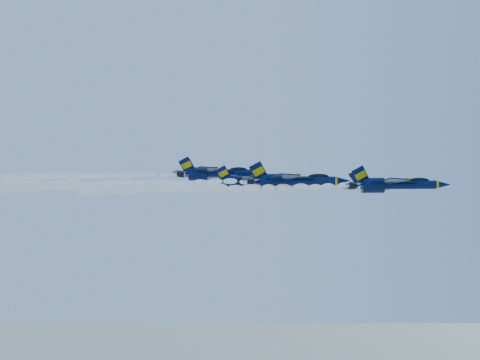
{
  "coord_description": "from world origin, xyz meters",
  "views": [
    {
      "loc": [
        0.04,
        -87.39,
        138.89
      ],
      "look_at": [
        -3.47,
        -0.42,
        153.34
      ],
      "focal_mm": 35.0,
      "sensor_mm": 36.0,
      "label": 1
    }
  ],
  "objects_px": {
    "jet_third": "(250,181)",
    "jet_second": "(292,181)",
    "jet_fourth": "(216,173)",
    "jet_lead": "(393,185)"
  },
  "relations": [
    {
      "from": "jet_lead",
      "to": "jet_second",
      "type": "distance_m",
      "value": 16.9
    },
    {
      "from": "jet_second",
      "to": "jet_lead",
      "type": "bearing_deg",
      "value": -18.17
    },
    {
      "from": "jet_third",
      "to": "jet_fourth",
      "type": "xyz_separation_m",
      "value": [
        -7.73,
        9.36,
        3.31
      ]
    },
    {
      "from": "jet_lead",
      "to": "jet_third",
      "type": "xyz_separation_m",
      "value": [
        -23.46,
        14.58,
        3.15
      ]
    },
    {
      "from": "jet_lead",
      "to": "jet_second",
      "type": "relative_size",
      "value": 0.91
    },
    {
      "from": "jet_third",
      "to": "jet_fourth",
      "type": "bearing_deg",
      "value": 129.55
    },
    {
      "from": "jet_third",
      "to": "jet_second",
      "type": "bearing_deg",
      "value": -51.32
    },
    {
      "from": "jet_third",
      "to": "jet_fourth",
      "type": "relative_size",
      "value": 0.85
    },
    {
      "from": "jet_lead",
      "to": "jet_third",
      "type": "bearing_deg",
      "value": 148.13
    },
    {
      "from": "jet_second",
      "to": "jet_third",
      "type": "distance_m",
      "value": 12.06
    }
  ]
}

